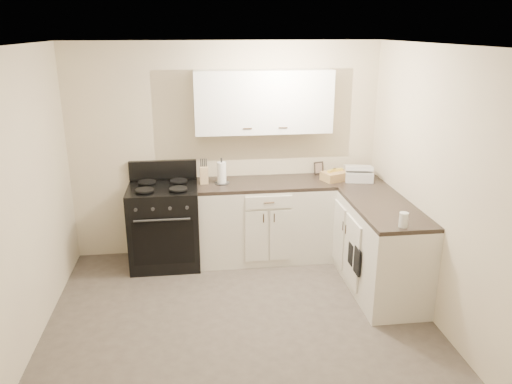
{
  "coord_description": "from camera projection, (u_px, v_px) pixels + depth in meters",
  "views": [
    {
      "loc": [
        -0.37,
        -3.93,
        2.63
      ],
      "look_at": [
        0.24,
        0.85,
        1.04
      ],
      "focal_mm": 35.0,
      "sensor_mm": 36.0,
      "label": 1
    }
  ],
  "objects": [
    {
      "name": "wall_right",
      "position": [
        444.0,
        192.0,
        4.4
      ],
      "size": [
        0.0,
        3.6,
        3.6
      ],
      "primitive_type": "plane",
      "rotation": [
        1.57,
        0.0,
        -1.57
      ],
      "color": "beige",
      "rests_on": "ground"
    },
    {
      "name": "base_cabinets_right",
      "position": [
        371.0,
        239.0,
        5.41
      ],
      "size": [
        0.6,
        1.9,
        0.9
      ],
      "primitive_type": "cube",
      "color": "silver",
      "rests_on": "floor"
    },
    {
      "name": "glass_jar",
      "position": [
        404.0,
        220.0,
        4.43
      ],
      "size": [
        0.1,
        0.1,
        0.13
      ],
      "primitive_type": "cylinder",
      "rotation": [
        0.0,
        0.0,
        -0.32
      ],
      "color": "silver",
      "rests_on": "countertop_right"
    },
    {
      "name": "countertop_right",
      "position": [
        374.0,
        198.0,
        5.26
      ],
      "size": [
        0.6,
        1.9,
        0.04
      ],
      "primitive_type": "cube",
      "color": "black",
      "rests_on": "base_cabinets_right"
    },
    {
      "name": "countertop_back",
      "position": [
        265.0,
        184.0,
        5.75
      ],
      "size": [
        1.55,
        0.6,
        0.04
      ],
      "primitive_type": "cube",
      "color": "black",
      "rests_on": "base_cabinets_back"
    },
    {
      "name": "wall_back",
      "position": [
        226.0,
        151.0,
        5.87
      ],
      "size": [
        3.6,
        0.0,
        3.6
      ],
      "primitive_type": "plane",
      "rotation": [
        1.57,
        0.0,
        0.0
      ],
      "color": "beige",
      "rests_on": "ground"
    },
    {
      "name": "wicker_basket",
      "position": [
        335.0,
        176.0,
        5.8
      ],
      "size": [
        0.36,
        0.3,
        0.1
      ],
      "primitive_type": "cube",
      "rotation": [
        0.0,
        0.0,
        0.38
      ],
      "color": "tan",
      "rests_on": "countertop_right"
    },
    {
      "name": "base_cabinets_back",
      "position": [
        265.0,
        222.0,
        5.89
      ],
      "size": [
        1.55,
        0.6,
        0.9
      ],
      "primitive_type": "cube",
      "color": "silver",
      "rests_on": "floor"
    },
    {
      "name": "wall_front",
      "position": [
        276.0,
        319.0,
        2.48
      ],
      "size": [
        3.6,
        0.0,
        3.6
      ],
      "primitive_type": "plane",
      "rotation": [
        -1.57,
        0.0,
        0.0
      ],
      "color": "beige",
      "rests_on": "ground"
    },
    {
      "name": "oven_mitt_far",
      "position": [
        351.0,
        254.0,
        5.09
      ],
      "size": [
        0.02,
        0.13,
        0.23
      ],
      "primitive_type": "cube",
      "color": "black",
      "rests_on": "base_cabinets_right"
    },
    {
      "name": "upper_cabinets",
      "position": [
        263.0,
        102.0,
        5.6
      ],
      "size": [
        1.55,
        0.3,
        0.7
      ],
      "primitive_type": "cube",
      "color": "white",
      "rests_on": "wall_back"
    },
    {
      "name": "knife_block",
      "position": [
        204.0,
        175.0,
        5.66
      ],
      "size": [
        0.1,
        0.09,
        0.2
      ],
      "primitive_type": "cube",
      "rotation": [
        0.0,
        0.0,
        0.06
      ],
      "color": "tan",
      "rests_on": "countertop_back"
    },
    {
      "name": "ceiling",
      "position": [
        239.0,
        46.0,
        3.79
      ],
      "size": [
        3.6,
        3.6,
        0.0
      ],
      "primitive_type": "plane",
      "color": "white",
      "rests_on": "wall_back"
    },
    {
      "name": "picture_frame",
      "position": [
        319.0,
        168.0,
        6.04
      ],
      "size": [
        0.12,
        0.07,
        0.15
      ],
      "primitive_type": "cube",
      "rotation": [
        -0.14,
        0.0,
        0.29
      ],
      "color": "black",
      "rests_on": "countertop_back"
    },
    {
      "name": "stove",
      "position": [
        165.0,
        226.0,
        5.73
      ],
      "size": [
        0.78,
        0.67,
        0.94
      ],
      "primitive_type": "cube",
      "color": "black",
      "rests_on": "floor"
    },
    {
      "name": "oven_mitt_near",
      "position": [
        357.0,
        261.0,
        4.9
      ],
      "size": [
        0.02,
        0.16,
        0.27
      ],
      "primitive_type": "cube",
      "color": "black",
      "rests_on": "base_cabinets_right"
    },
    {
      "name": "paper_towel",
      "position": [
        222.0,
        173.0,
        5.65
      ],
      "size": [
        0.13,
        0.13,
        0.25
      ],
      "primitive_type": "cylinder",
      "rotation": [
        0.0,
        0.0,
        0.31
      ],
      "color": "white",
      "rests_on": "countertop_back"
    },
    {
      "name": "countertop_grill",
      "position": [
        358.0,
        175.0,
        5.81
      ],
      "size": [
        0.37,
        0.35,
        0.11
      ],
      "primitive_type": "cube",
      "rotation": [
        0.0,
        0.0,
        -0.21
      ],
      "color": "silver",
      "rests_on": "countertop_right"
    },
    {
      "name": "wall_left",
      "position": [
        15.0,
        210.0,
        3.96
      ],
      "size": [
        0.0,
        3.6,
        3.6
      ],
      "primitive_type": "plane",
      "rotation": [
        1.57,
        0.0,
        1.57
      ],
      "color": "beige",
      "rests_on": "ground"
    },
    {
      "name": "floor",
      "position": [
        242.0,
        329.0,
        4.57
      ],
      "size": [
        3.6,
        3.6,
        0.0
      ],
      "primitive_type": "plane",
      "color": "#473F38",
      "rests_on": "ground"
    }
  ]
}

